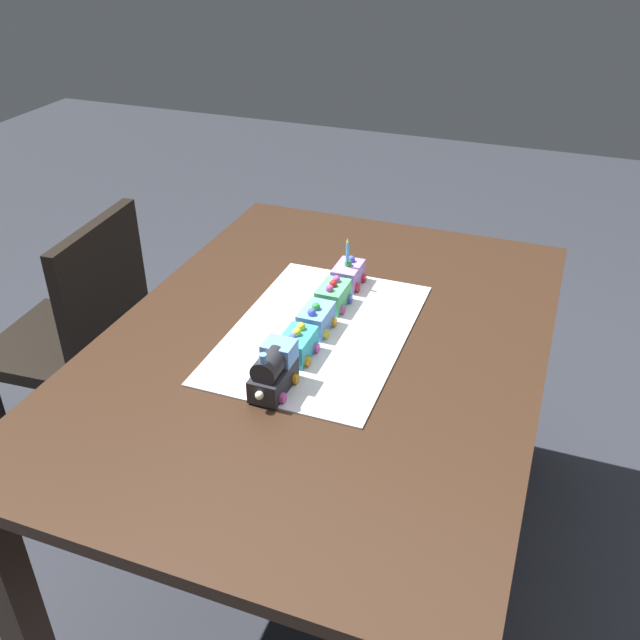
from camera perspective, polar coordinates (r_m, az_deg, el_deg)
ground_plane at (r=2.13m, az=0.24°, el=-18.45°), size 8.00×8.00×0.00m
dining_table at (r=1.69m, az=0.29°, el=-4.58°), size 1.40×1.00×0.74m
chair at (r=2.24m, az=-18.97°, el=-1.42°), size 0.43×0.43×0.86m
cake_board at (r=1.65m, az=0.00°, el=-0.94°), size 0.60×0.40×0.00m
cake_locomotive at (r=1.44m, az=-3.83°, el=-4.11°), size 0.14×0.08×0.12m
cake_car_flatbed_turquoise at (r=1.55m, az=-1.88°, el=-2.03°), size 0.10×0.08×0.07m
cake_car_hopper_sky_blue at (r=1.64m, az=-0.34°, el=0.09°), size 0.10×0.08×0.07m
cake_car_caboose_mint_green at (r=1.74m, az=1.05°, el=2.03°), size 0.10×0.08×0.07m
cake_car_gondola_lavender at (r=1.84m, az=2.30°, el=3.72°), size 0.10×0.08×0.07m
birthday_candle at (r=1.80m, az=2.26°, el=5.73°), size 0.01×0.01×0.07m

